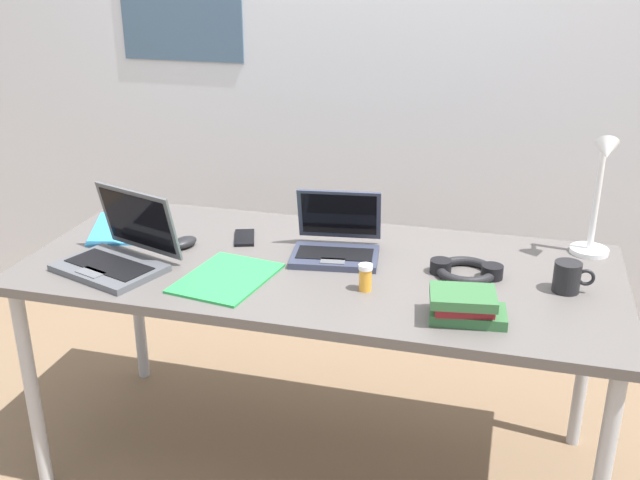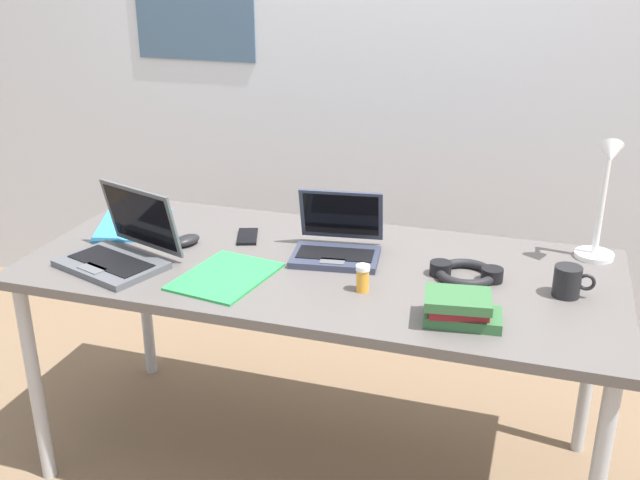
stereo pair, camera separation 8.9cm
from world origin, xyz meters
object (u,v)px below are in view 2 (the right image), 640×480
(pill_bottle, at_px, (363,278))
(headphones, at_px, (466,273))
(computer_mouse, at_px, (187,240))
(paper_folder_far_corner, at_px, (225,276))
(laptop_front_right, at_px, (337,243))
(book_stack, at_px, (460,308))
(coffee_mug, at_px, (568,281))
(desk_lamp, at_px, (603,201))
(cell_phone, at_px, (248,237))
(paper_folder_mid_desk, at_px, (133,225))
(laptop_back_left, at_px, (120,249))

(pill_bottle, bearing_deg, headphones, 33.72)
(computer_mouse, height_order, paper_folder_far_corner, computer_mouse)
(pill_bottle, distance_m, paper_folder_far_corner, 0.41)
(laptop_front_right, xyz_separation_m, pill_bottle, (0.14, -0.22, -0.00))
(book_stack, xyz_separation_m, coffee_mug, (0.26, 0.24, 0.00))
(headphones, xyz_separation_m, pill_bottle, (-0.27, -0.18, 0.03))
(desk_lamp, xyz_separation_m, paper_folder_far_corner, (-1.04, -0.45, -0.19))
(computer_mouse, height_order, headphones, headphones)
(cell_phone, relative_size, paper_folder_far_corner, 0.44)
(laptop_front_right, distance_m, book_stack, 0.54)
(desk_lamp, xyz_separation_m, headphones, (-0.36, -0.24, -0.18))
(paper_folder_mid_desk, xyz_separation_m, coffee_mug, (1.44, -0.12, 0.04))
(cell_phone, bearing_deg, headphones, -27.16)
(pill_bottle, height_order, paper_folder_mid_desk, pill_bottle)
(book_stack, bearing_deg, desk_lamp, 56.55)
(book_stack, xyz_separation_m, paper_folder_mid_desk, (-1.17, 0.36, -0.04))
(laptop_front_right, relative_size, laptop_back_left, 0.79)
(coffee_mug, bearing_deg, computer_mouse, 179.22)
(headphones, bearing_deg, laptop_front_right, 173.65)
(paper_folder_far_corner, relative_size, paper_folder_mid_desk, 1.00)
(desk_lamp, distance_m, computer_mouse, 1.30)
(laptop_front_right, distance_m, cell_phone, 0.33)
(laptop_front_right, relative_size, coffee_mug, 2.63)
(laptop_back_left, xyz_separation_m, coffee_mug, (1.30, 0.18, -0.00))
(laptop_back_left, height_order, coffee_mug, laptop_back_left)
(desk_lamp, relative_size, book_stack, 1.89)
(desk_lamp, distance_m, cell_phone, 1.12)
(laptop_back_left, bearing_deg, cell_phone, 47.38)
(desk_lamp, height_order, computer_mouse, desk_lamp)
(cell_phone, distance_m, book_stack, 0.84)
(desk_lamp, bearing_deg, laptop_back_left, -161.84)
(laptop_front_right, height_order, laptop_back_left, laptop_back_left)
(cell_phone, xyz_separation_m, coffee_mug, (1.02, -0.13, 0.04))
(desk_lamp, bearing_deg, computer_mouse, -168.32)
(headphones, height_order, pill_bottle, pill_bottle)
(cell_phone, bearing_deg, paper_folder_far_corner, -98.51)
(book_stack, relative_size, paper_folder_far_corner, 0.69)
(cell_phone, height_order, paper_folder_far_corner, cell_phone)
(laptop_back_left, height_order, computer_mouse, laptop_back_left)
(desk_lamp, relative_size, paper_folder_mid_desk, 1.29)
(laptop_back_left, height_order, book_stack, laptop_back_left)
(laptop_front_right, xyz_separation_m, coffee_mug, (0.69, -0.08, 0.00))
(coffee_mug, bearing_deg, paper_folder_mid_desk, 175.25)
(pill_bottle, bearing_deg, laptop_front_right, 122.18)
(desk_lamp, height_order, coffee_mug, desk_lamp)
(headphones, bearing_deg, paper_folder_far_corner, -162.47)
(desk_lamp, height_order, cell_phone, desk_lamp)
(coffee_mug, bearing_deg, laptop_front_right, 173.30)
(laptop_back_left, distance_m, book_stack, 1.04)
(paper_folder_mid_desk, bearing_deg, laptop_back_left, -65.34)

